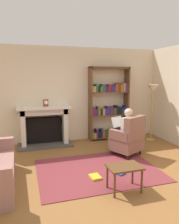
% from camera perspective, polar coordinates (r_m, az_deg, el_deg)
% --- Properties ---
extents(ground, '(14.00, 14.00, 0.00)m').
position_cam_1_polar(ground, '(4.29, 3.61, -16.64)').
color(ground, brown).
extents(back_wall, '(5.60, 0.10, 2.70)m').
position_cam_1_polar(back_wall, '(6.32, -4.49, 4.57)').
color(back_wall, beige).
rests_on(back_wall, ground).
extents(side_wall_right, '(0.10, 5.20, 2.70)m').
position_cam_1_polar(side_wall_right, '(6.33, 22.55, 3.88)').
color(side_wall_right, beige).
rests_on(side_wall_right, ground).
extents(area_rug, '(2.40, 1.80, 0.01)m').
position_cam_1_polar(area_rug, '(4.54, 2.22, -15.00)').
color(area_rug, maroon).
rests_on(area_rug, ground).
extents(fireplace, '(1.44, 0.64, 1.09)m').
position_cam_1_polar(fireplace, '(6.06, -11.81, -3.21)').
color(fireplace, '#4C4742').
rests_on(fireplace, ground).
extents(mantel_clock, '(0.14, 0.14, 0.18)m').
position_cam_1_polar(mantel_clock, '(5.87, -11.45, 2.37)').
color(mantel_clock, brown).
rests_on(mantel_clock, fireplace).
extents(bookshelf, '(1.20, 0.32, 2.15)m').
position_cam_1_polar(bookshelf, '(6.48, 5.23, 1.62)').
color(bookshelf, brown).
rests_on(bookshelf, ground).
extents(armchair_reading, '(0.85, 0.84, 0.97)m').
position_cam_1_polar(armchair_reading, '(5.27, 10.23, -6.79)').
color(armchair_reading, '#331E14').
rests_on(armchair_reading, ground).
extents(seated_reader, '(0.52, 0.60, 1.14)m').
position_cam_1_polar(seated_reader, '(5.29, 9.26, -4.51)').
color(seated_reader, silver).
rests_on(seated_reader, ground).
extents(side_table, '(0.56, 0.39, 0.43)m').
position_cam_1_polar(side_table, '(3.72, 9.20, -14.82)').
color(side_table, brown).
rests_on(side_table, ground).
extents(scattered_books, '(0.72, 0.30, 0.04)m').
position_cam_1_polar(scattered_books, '(4.28, 3.97, -16.29)').
color(scattered_books, '#334CA5').
rests_on(scattered_books, area_rug).
extents(floor_lamp, '(0.32, 0.32, 1.65)m').
position_cam_1_polar(floor_lamp, '(6.49, 16.26, 4.77)').
color(floor_lamp, '#B7933F').
rests_on(floor_lamp, ground).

